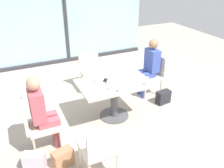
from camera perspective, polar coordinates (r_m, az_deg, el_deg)
ground_plane at (r=4.73m, az=0.51°, el=-7.53°), size 12.00×12.00×0.00m
window_wall_backdrop at (r=7.06m, az=-10.96°, el=14.63°), size 4.72×0.10×2.70m
dining_table_main at (r=4.44m, az=0.54°, el=-1.73°), size 1.30×0.86×0.73m
chair_side_end at (r=3.87m, az=-17.50°, el=-8.83°), size 0.50×0.46×0.87m
chair_far_right at (r=5.38m, az=9.70°, el=2.68°), size 0.50×0.46×0.87m
chair_front_left at (r=3.28m, az=-2.80°, el=-14.94°), size 0.46×0.50×0.87m
chair_near_window at (r=5.49m, az=-5.01°, el=3.52°), size 0.46×0.51×0.87m
person_side_end at (r=3.77m, az=-16.29°, el=-5.99°), size 0.39×0.34×1.26m
person_far_right at (r=5.24m, az=8.88°, el=4.50°), size 0.39×0.34×1.26m
wine_glass_0 at (r=4.04m, az=-0.31°, el=0.22°), size 0.07×0.07×0.18m
wine_glass_1 at (r=4.24m, az=8.50°, el=1.30°), size 0.07×0.07×0.18m
wine_glass_2 at (r=4.22m, az=-0.54°, el=1.51°), size 0.07×0.07×0.18m
wine_glass_3 at (r=4.29m, az=-3.51°, el=1.86°), size 0.07×0.07×0.18m
coffee_cup at (r=4.02m, az=2.03°, el=-1.34°), size 0.08×0.08×0.09m
cell_phone_on_table at (r=4.42m, az=-1.59°, el=0.91°), size 0.14×0.16×0.01m
handbag_0 at (r=3.77m, az=-17.90°, el=-17.13°), size 0.34×0.28×0.28m
handbag_1 at (r=5.17m, az=12.03°, el=-3.04°), size 0.32×0.20×0.28m
handbag_2 at (r=3.72m, az=-11.56°, el=-16.87°), size 0.33×0.23×0.28m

